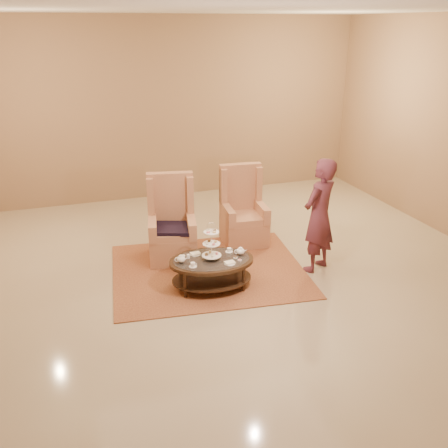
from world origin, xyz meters
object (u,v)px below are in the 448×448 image
object	(u,v)px
tea_table	(212,264)
armchair_right	(243,217)
armchair_left	(172,231)
person	(319,216)

from	to	relation	value
tea_table	armchair_right	xyz separation A→B (m)	(0.94, 1.35, 0.07)
armchair_right	armchair_left	bearing A→B (deg)	-163.30
tea_table	armchair_left	distance (m)	1.14
tea_table	armchair_right	world-z (taller)	armchair_right
armchair_right	person	distance (m)	1.51
tea_table	armchair_left	bearing A→B (deg)	109.87
tea_table	person	world-z (taller)	person
armchair_right	person	bearing A→B (deg)	-57.87
tea_table	armchair_right	bearing A→B (deg)	60.65
tea_table	person	bearing A→B (deg)	7.59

